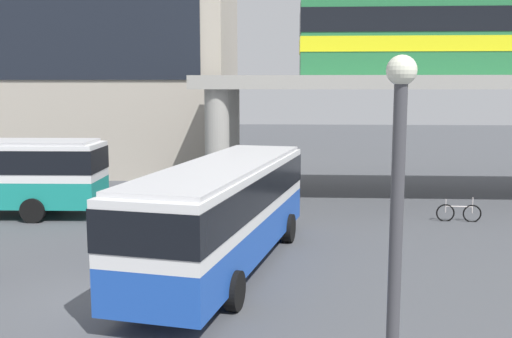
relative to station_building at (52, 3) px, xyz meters
name	(u,v)px	position (x,y,z in m)	size (l,w,h in m)	color
ground_plane	(178,215)	(10.72, -14.03, -10.78)	(120.00, 120.00, 0.00)	#47494F
station_building	(52,3)	(0.00, 0.00, 0.00)	(23.18, 10.47, 21.54)	#B2A899
bus_main	(225,204)	(13.54, -21.31, -8.79)	(4.70, 11.33, 3.22)	#1E4CB2
bicycle_silver	(459,213)	(22.34, -14.55, -10.42)	(1.79, 0.18, 1.04)	black
lamp_post	(395,252)	(16.75, -31.32, -7.31)	(0.36, 0.36, 5.83)	#3F3F44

